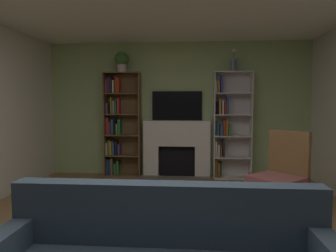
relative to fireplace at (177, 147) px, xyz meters
name	(u,v)px	position (x,y,z in m)	size (l,w,h in m)	color
wall_back_accent	(177,109)	(0.00, 0.14, 0.70)	(4.97, 0.06, 2.50)	#9DB57B
fireplace	(177,147)	(0.00, 0.00, 0.00)	(1.33, 0.51, 1.05)	silver
tv	(177,106)	(0.00, 0.08, 0.77)	(0.92, 0.06, 0.54)	black
bookshelf_left	(119,125)	(-1.09, 0.01, 0.41)	(0.67, 0.28, 1.94)	brown
bookshelf_right	(228,126)	(0.94, 0.00, 0.40)	(0.67, 0.30, 1.94)	silver
potted_plant	(122,61)	(-1.01, -0.04, 1.60)	(0.26, 0.26, 0.37)	beige
vase_with_flowers	(233,63)	(1.01, -0.04, 1.53)	(0.11, 0.11, 0.40)	slate
armchair	(281,173)	(1.41, -1.87, -0.03)	(0.79, 0.79, 1.03)	brown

